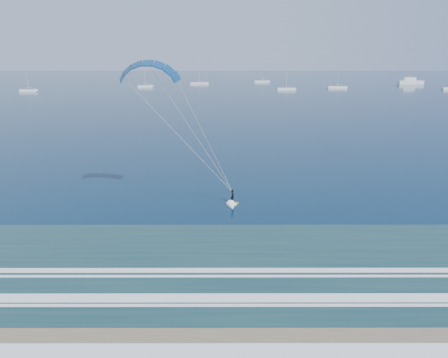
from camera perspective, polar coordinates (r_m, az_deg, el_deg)
ground at (r=27.10m, az=-9.22°, el=-23.03°), size 900.00×900.00×0.00m
kitesurfer_rig at (r=44.24m, az=-4.45°, el=6.65°), size 13.73×6.61×18.01m
motor_yacht at (r=277.47m, az=25.07°, el=12.50°), size 14.99×4.00×6.20m
sailboat_0 at (r=221.85m, az=-26.15°, el=11.29°), size 8.18×2.40×11.20m
sailboat_1 at (r=230.89m, az=-11.18°, el=12.86°), size 8.00×2.40×11.09m
sailboat_2 at (r=252.22m, az=-3.55°, el=13.50°), size 10.86×2.40×14.35m
sailboat_3 at (r=211.78m, az=8.90°, el=12.60°), size 9.18×2.40×12.68m
sailboat_4 at (r=269.67m, az=5.44°, el=13.71°), size 9.75×2.40×13.12m
sailboat_5 at (r=228.47m, az=15.87°, el=12.50°), size 10.07×2.40×13.56m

